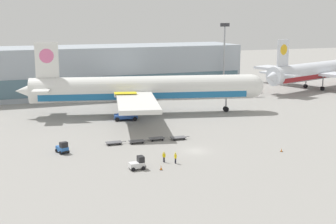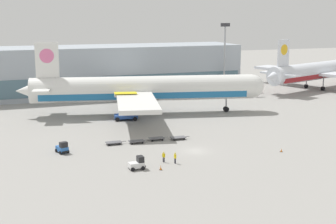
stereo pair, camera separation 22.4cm
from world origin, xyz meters
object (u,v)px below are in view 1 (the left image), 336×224
(scissor_lift_loader, at_px, (126,110))
(baggage_dolly_trail, at_px, (178,138))
(airplane_main, at_px, (141,90))
(baggage_dolly_lead, at_px, (114,142))
(ground_crew_far, at_px, (164,156))
(baggage_dolly_second, at_px, (137,141))
(baggage_dolly_third, at_px, (157,138))
(traffic_cone_near, at_px, (282,150))
(traffic_cone_far, at_px, (161,168))
(light_mast, at_px, (224,52))
(baggage_tug_mid, at_px, (138,164))
(baggage_tug_foreground, at_px, (63,148))
(airplane_distant, at_px, (321,71))
(ground_crew_near, at_px, (175,157))

(scissor_lift_loader, distance_m, baggage_dolly_trail, 20.38)
(airplane_main, xyz_separation_m, baggage_dolly_lead, (-12.13, -23.65, -5.45))
(baggage_dolly_trail, xyz_separation_m, ground_crew_far, (-7.05, -12.09, 0.63))
(scissor_lift_loader, bearing_deg, baggage_dolly_trail, -63.68)
(baggage_dolly_lead, xyz_separation_m, baggage_dolly_second, (4.15, -0.52, 0.00))
(baggage_dolly_lead, xyz_separation_m, baggage_dolly_third, (8.21, 0.18, 0.00))
(baggage_dolly_third, xyz_separation_m, traffic_cone_near, (17.82, -14.32, -0.10))
(traffic_cone_far, bearing_deg, light_mast, 56.27)
(light_mast, height_order, baggage_tug_mid, light_mast)
(baggage_tug_foreground, relative_size, baggage_tug_mid, 1.09)
(traffic_cone_far, bearing_deg, baggage_tug_mid, 154.26)
(scissor_lift_loader, xyz_separation_m, baggage_tug_mid, (-6.96, -33.61, -1.40))
(airplane_main, relative_size, ground_crew_far, 33.09)
(airplane_main, distance_m, traffic_cone_near, 40.64)
(airplane_distant, height_order, baggage_tug_mid, airplane_distant)
(baggage_dolly_lead, xyz_separation_m, traffic_cone_far, (3.48, -16.20, -0.01))
(baggage_dolly_lead, bearing_deg, ground_crew_near, -64.18)
(baggage_dolly_third, relative_size, ground_crew_far, 2.14)
(traffic_cone_far, bearing_deg, baggage_dolly_lead, 102.12)
(scissor_lift_loader, xyz_separation_m, baggage_tug_foreground, (-16.61, -21.14, -1.40))
(airplane_distant, xyz_separation_m, traffic_cone_near, (-50.81, -56.21, -5.22))
(airplane_distant, relative_size, baggage_dolly_lead, 14.18)
(airplane_main, xyz_separation_m, airplane_distant, (64.71, 18.42, -0.33))
(scissor_lift_loader, distance_m, baggage_dolly_second, 19.81)
(ground_crew_near, height_order, ground_crew_far, ground_crew_near)
(airplane_main, bearing_deg, traffic_cone_near, -57.61)
(scissor_lift_loader, height_order, traffic_cone_far, scissor_lift_loader)
(baggage_dolly_trail, xyz_separation_m, ground_crew_near, (-5.56, -13.31, 0.69))
(baggage_dolly_lead, xyz_separation_m, baggage_dolly_trail, (12.18, -0.72, 0.00))
(scissor_lift_loader, bearing_deg, light_mast, 47.06)
(baggage_dolly_third, bearing_deg, ground_crew_far, -102.76)
(baggage_dolly_third, distance_m, ground_crew_near, 14.32)
(baggage_tug_foreground, bearing_deg, baggage_dolly_second, 79.11)
(baggage_tug_foreground, relative_size, baggage_dolly_third, 0.74)
(baggage_tug_foreground, xyz_separation_m, traffic_cone_far, (12.86, -14.02, -0.50))
(scissor_lift_loader, height_order, baggage_dolly_second, scissor_lift_loader)
(baggage_dolly_lead, distance_m, traffic_cone_near, 29.62)
(baggage_dolly_lead, relative_size, ground_crew_far, 2.14)
(ground_crew_far, bearing_deg, baggage_dolly_third, 128.11)
(scissor_lift_loader, height_order, baggage_tug_mid, scissor_lift_loader)
(baggage_dolly_second, height_order, ground_crew_far, ground_crew_far)
(baggage_tug_mid, xyz_separation_m, traffic_cone_near, (25.76, 0.51, -0.58))
(baggage_tug_foreground, height_order, baggage_dolly_second, baggage_tug_foreground)
(baggage_dolly_third, relative_size, traffic_cone_far, 4.81)
(airplane_distant, bearing_deg, traffic_cone_near, -151.99)
(scissor_lift_loader, height_order, baggage_dolly_third, scissor_lift_loader)
(traffic_cone_far, bearing_deg, baggage_dolly_trail, 60.65)
(ground_crew_far, bearing_deg, baggage_tug_mid, -107.85)
(baggage_tug_foreground, bearing_deg, light_mast, 113.32)
(ground_crew_near, xyz_separation_m, traffic_cone_near, (19.41, -0.10, -0.78))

